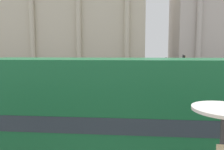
{
  "coord_description": "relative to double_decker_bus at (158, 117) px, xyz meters",
  "views": [
    {
      "loc": [
        0.63,
        -2.4,
        4.36
      ],
      "look_at": [
        -0.96,
        15.53,
        2.47
      ],
      "focal_mm": 35.0,
      "sensor_mm": 36.0,
      "label": 1
    }
  ],
  "objects": [
    {
      "name": "plaza_building_left",
      "position": [
        -14.59,
        37.69,
        9.97
      ],
      "size": [
        32.88,
        11.61,
        24.58
      ],
      "color": "beige",
      "rests_on": "ground_plane"
    },
    {
      "name": "car_white",
      "position": [
        -9.51,
        14.41,
        -1.62
      ],
      "size": [
        4.2,
        1.93,
        1.35
      ],
      "rotation": [
        0.0,
        0.0,
        3.86
      ],
      "color": "black",
      "rests_on": "ground_plane"
    },
    {
      "name": "traffic_light_mid",
      "position": [
        2.44,
        13.95,
        0.21
      ],
      "size": [
        0.42,
        0.24,
        3.88
      ],
      "color": "black",
      "rests_on": "ground_plane"
    },
    {
      "name": "traffic_light_near",
      "position": [
        -6.72,
        6.92,
        0.19
      ],
      "size": [
        0.42,
        0.24,
        3.84
      ],
      "color": "black",
      "rests_on": "ground_plane"
    },
    {
      "name": "traffic_light_far",
      "position": [
        5.97,
        22.68,
        0.31
      ],
      "size": [
        0.42,
        0.24,
        4.06
      ],
      "color": "black",
      "rests_on": "ground_plane"
    },
    {
      "name": "pedestrian_olive",
      "position": [
        -3.99,
        23.44,
        -1.27
      ],
      "size": [
        0.32,
        0.32,
        1.81
      ],
      "rotation": [
        0.0,
        0.0,
        2.48
      ],
      "color": "#282B33",
      "rests_on": "ground_plane"
    },
    {
      "name": "double_decker_bus",
      "position": [
        0.0,
        0.0,
        0.0
      ],
      "size": [
        11.34,
        2.77,
        4.16
      ],
      "rotation": [
        0.0,
        0.0,
        -0.07
      ],
      "color": "black",
      "rests_on": "ground_plane"
    }
  ]
}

